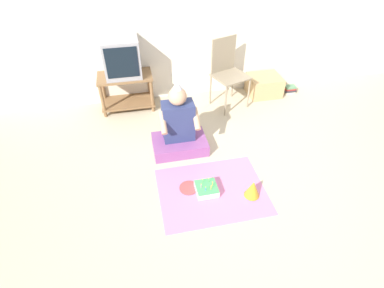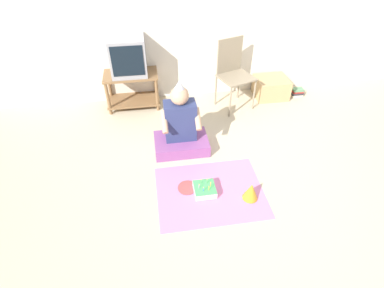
# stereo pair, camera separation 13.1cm
# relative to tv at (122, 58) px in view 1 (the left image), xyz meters

# --- Properties ---
(ground_plane) EXTENTS (16.00, 16.00, 0.00)m
(ground_plane) POSITION_rel_tv_xyz_m (1.16, -1.99, -0.74)
(ground_plane) COLOR beige
(wall_back) EXTENTS (6.40, 0.06, 2.55)m
(wall_back) POSITION_rel_tv_xyz_m (1.16, 0.23, 0.54)
(wall_back) COLOR silver
(wall_back) RESTS_ON ground_plane
(tv_stand) EXTENTS (0.71, 0.40, 0.50)m
(tv_stand) POSITION_rel_tv_xyz_m (-0.00, -0.00, -0.44)
(tv_stand) COLOR olive
(tv_stand) RESTS_ON ground_plane
(tv) EXTENTS (0.45, 0.39, 0.48)m
(tv) POSITION_rel_tv_xyz_m (0.00, 0.00, 0.00)
(tv) COLOR #99999E
(tv) RESTS_ON tv_stand
(folding_chair) EXTENTS (0.54, 0.52, 0.93)m
(folding_chair) POSITION_rel_tv_xyz_m (1.36, -0.16, -0.20)
(folding_chair) COLOR gray
(folding_chair) RESTS_ON ground_plane
(cardboard_box_stack) EXTENTS (0.46, 0.41, 0.28)m
(cardboard_box_stack) POSITION_rel_tv_xyz_m (2.01, -0.04, -0.59)
(cardboard_box_stack) COLOR tan
(cardboard_box_stack) RESTS_ON ground_plane
(book_pile) EXTENTS (0.18, 0.15, 0.11)m
(book_pile) POSITION_rel_tv_xyz_m (2.42, -0.08, -0.69)
(book_pile) COLOR beige
(book_pile) RESTS_ON ground_plane
(person_seated) EXTENTS (0.62, 0.42, 0.86)m
(person_seated) POSITION_rel_tv_xyz_m (0.54, -1.03, -0.46)
(person_seated) COLOR #8C4C8C
(person_seated) RESTS_ON ground_plane
(party_cloth) EXTENTS (1.07, 0.84, 0.01)m
(party_cloth) POSITION_rel_tv_xyz_m (0.74, -1.78, -0.73)
(party_cloth) COLOR pink
(party_cloth) RESTS_ON ground_plane
(birthday_cake) EXTENTS (0.22, 0.22, 0.14)m
(birthday_cake) POSITION_rel_tv_xyz_m (0.68, -1.78, -0.69)
(birthday_cake) COLOR silver
(birthday_cake) RESTS_ON party_cloth
(party_hat_blue) EXTENTS (0.15, 0.15, 0.19)m
(party_hat_blue) POSITION_rel_tv_xyz_m (1.11, -1.92, -0.64)
(party_hat_blue) COLOR gold
(party_hat_blue) RESTS_ON party_cloth
(paper_plate) EXTENTS (0.19, 0.19, 0.01)m
(paper_plate) POSITION_rel_tv_xyz_m (0.52, -1.70, -0.73)
(paper_plate) COLOR #D84C4C
(paper_plate) RESTS_ON party_cloth
(plastic_spoon_near) EXTENTS (0.07, 0.14, 0.01)m
(plastic_spoon_near) POSITION_rel_tv_xyz_m (0.63, -1.78, -0.73)
(plastic_spoon_near) COLOR white
(plastic_spoon_near) RESTS_ON party_cloth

